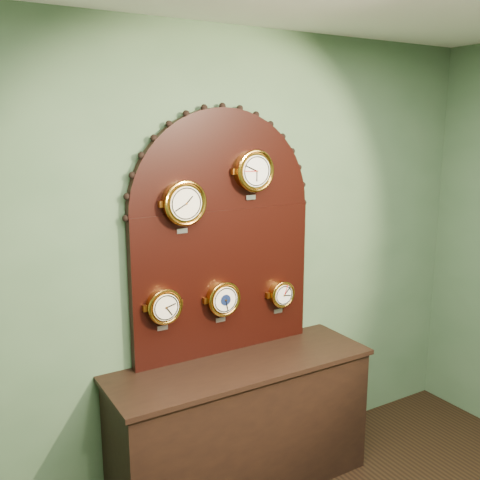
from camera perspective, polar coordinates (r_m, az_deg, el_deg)
wall_back at (r=3.38m, az=-2.17°, el=-2.24°), size 4.00×0.00×4.00m
shop_counter at (r=3.55m, az=0.18°, el=-19.05°), size 1.60×0.50×0.80m
display_board at (r=3.29m, az=-1.79°, el=1.40°), size 1.26×0.06×1.53m
roman_clock at (r=3.07m, az=-5.89°, el=3.89°), size 0.26×0.08×0.31m
arabic_clock at (r=3.28m, az=1.47°, el=7.26°), size 0.26×0.08×0.31m
hygrometer at (r=3.15m, az=-7.97°, el=-6.88°), size 0.21×0.08×0.26m
barometer at (r=3.32m, az=-1.80°, el=-6.16°), size 0.22×0.08×0.27m
tide_clock at (r=3.55m, az=4.34°, el=-5.66°), size 0.18×0.08×0.23m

